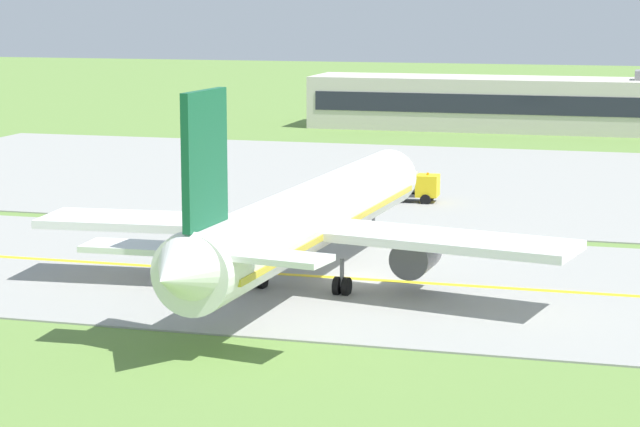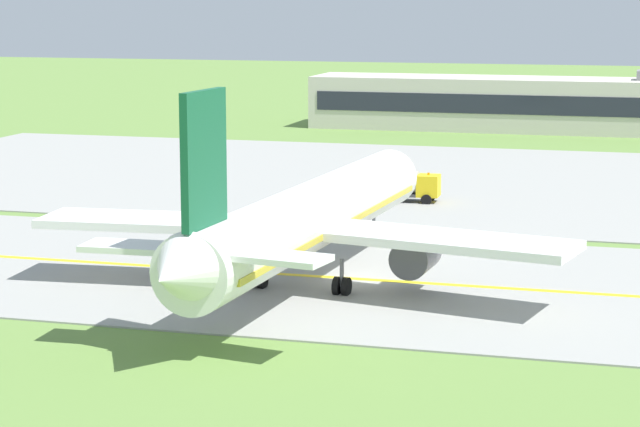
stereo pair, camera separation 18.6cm
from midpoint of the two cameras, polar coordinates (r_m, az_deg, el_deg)
name	(u,v)px [view 2 (the right image)]	position (r m, az deg, el deg)	size (l,w,h in m)	color
ground_plane	(349,280)	(75.09, 1.43, -3.09)	(500.00, 500.00, 0.00)	olive
taxiway_strip	(349,279)	(75.08, 1.43, -3.06)	(240.00, 28.00, 0.10)	gray
apron_pad	(570,186)	(114.44, 11.52, 1.26)	(140.00, 52.00, 0.10)	gray
taxiway_centreline	(349,278)	(75.06, 1.43, -3.02)	(220.00, 0.60, 0.01)	yellow
airplane_lead	(308,218)	(72.54, -0.48, -0.22)	(32.46, 39.65, 12.70)	white
service_truck_baggage	(404,184)	(103.38, 3.95, 1.36)	(6.05, 2.46, 2.65)	yellow
terminal_building	(552,105)	(161.46, 10.74, 4.97)	(62.15, 10.90, 7.96)	beige
traffic_cone_near_edge	(49,222)	(94.69, -12.36, -0.40)	(0.44, 0.44, 0.60)	orange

